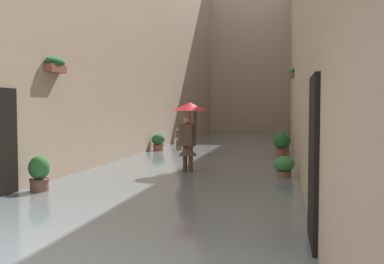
# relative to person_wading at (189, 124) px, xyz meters

# --- Properties ---
(ground_plane) EXTENTS (70.52, 70.52, 0.00)m
(ground_plane) POSITION_rel_person_wading_xyz_m (-0.01, -6.29, -1.38)
(ground_plane) COLOR slate
(flood_water) EXTENTS (6.55, 34.21, 0.10)m
(flood_water) POSITION_rel_person_wading_xyz_m (-0.01, -6.29, -1.33)
(flood_water) COLOR slate
(flood_water) RESTS_ON ground_plane
(building_facade_left) EXTENTS (2.04, 32.21, 9.90)m
(building_facade_left) POSITION_rel_person_wading_xyz_m (-3.78, -6.29, 3.57)
(building_facade_left) COLOR tan
(building_facade_left) RESTS_ON ground_plane
(building_facade_right) EXTENTS (2.04, 32.21, 10.04)m
(building_facade_right) POSITION_rel_person_wading_xyz_m (3.76, -6.29, 3.64)
(building_facade_right) COLOR tan
(building_facade_right) RESTS_ON ground_plane
(building_facade_far) EXTENTS (9.35, 1.80, 12.66)m
(building_facade_far) POSITION_rel_person_wading_xyz_m (-0.01, -21.29, 4.96)
(building_facade_far) COLOR tan
(building_facade_far) RESTS_ON ground_plane
(person_wading) EXTENTS (0.93, 0.93, 2.04)m
(person_wading) POSITION_rel_person_wading_xyz_m (0.00, 0.00, 0.00)
(person_wading) COLOR #2D2319
(person_wading) RESTS_ON ground_plane
(potted_plant_near_right) EXTENTS (0.43, 0.43, 0.83)m
(potted_plant_near_right) POSITION_rel_person_wading_xyz_m (2.42, 3.31, -0.94)
(potted_plant_near_right) COLOR brown
(potted_plant_near_right) RESTS_ON ground_plane
(potted_plant_far_left) EXTENTS (0.56, 0.56, 0.94)m
(potted_plant_far_left) POSITION_rel_person_wading_xyz_m (-2.42, -4.72, -0.84)
(potted_plant_far_left) COLOR brown
(potted_plant_far_left) RESTS_ON ground_plane
(potted_plant_far_right) EXTENTS (0.55, 0.55, 0.77)m
(potted_plant_far_right) POSITION_rel_person_wading_xyz_m (2.55, -5.77, -0.95)
(potted_plant_far_right) COLOR #9E563D
(potted_plant_far_right) RESTS_ON ground_plane
(potted_plant_mid_left) EXTENTS (0.49, 0.49, 0.63)m
(potted_plant_mid_left) POSITION_rel_person_wading_xyz_m (-2.52, 0.43, -1.02)
(potted_plant_mid_left) COLOR brown
(potted_plant_mid_left) RESTS_ON ground_plane
(potted_plant_near_left) EXTENTS (0.43, 0.43, 0.82)m
(potted_plant_near_left) POSITION_rel_person_wading_xyz_m (-2.57, -5.95, -0.90)
(potted_plant_near_left) COLOR #66605B
(potted_plant_near_left) RESTS_ON ground_plane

